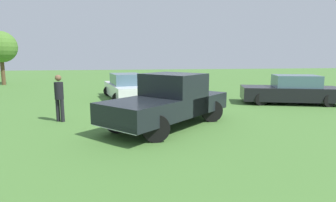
{
  "coord_description": "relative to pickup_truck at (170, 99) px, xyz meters",
  "views": [
    {
      "loc": [
        -1.59,
        -10.2,
        2.43
      ],
      "look_at": [
        -0.13,
        -0.81,
        0.9
      ],
      "focal_mm": 30.09,
      "sensor_mm": 36.0,
      "label": 1
    }
  ],
  "objects": [
    {
      "name": "ground_plane",
      "position": [
        0.03,
        0.72,
        -0.95
      ],
      "size": [
        80.0,
        80.0,
        0.0
      ],
      "primitive_type": "plane",
      "color": "#477533"
    },
    {
      "name": "pickup_truck",
      "position": [
        0.0,
        0.0,
        0.0
      ],
      "size": [
        4.96,
        4.81,
        1.82
      ],
      "rotation": [
        0.0,
        0.0,
        3.89
      ],
      "color": "black",
      "rests_on": "ground_plane"
    },
    {
      "name": "sedan_near",
      "position": [
        6.87,
        3.63,
        -0.28
      ],
      "size": [
        5.1,
        3.04,
        1.46
      ],
      "rotation": [
        0.0,
        0.0,
        2.85
      ],
      "color": "black",
      "rests_on": "ground_plane"
    },
    {
      "name": "sedan_far",
      "position": [
        -1.48,
        6.53,
        -0.29
      ],
      "size": [
        2.69,
        5.02,
        1.45
      ],
      "rotation": [
        0.0,
        0.0,
        1.78
      ],
      "color": "black",
      "rests_on": "ground_plane"
    },
    {
      "name": "person_bystander",
      "position": [
        -3.95,
        1.28,
        0.04
      ],
      "size": [
        0.43,
        0.43,
        1.75
      ],
      "rotation": [
        0.0,
        0.0,
        1.09
      ],
      "color": "black",
      "rests_on": "ground_plane"
    },
    {
      "name": "tree_far_center",
      "position": [
        -11.64,
        16.1,
        2.19
      ],
      "size": [
        2.59,
        2.59,
        4.46
      ],
      "color": "brown",
      "rests_on": "ground_plane"
    }
  ]
}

